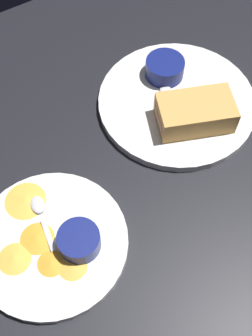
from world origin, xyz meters
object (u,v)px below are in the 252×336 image
at_px(plate_sandwich_main, 177,103).
at_px(spoon_by_dark_ramekin, 166,97).
at_px(ramekin_light_gravy, 79,241).
at_px(sandwich_half_near, 195,113).
at_px(ramekin_dark_sauce, 165,68).
at_px(plate_chips_companion, 51,243).
at_px(spoon_by_gravy_ramekin, 40,212).

relative_size(plate_sandwich_main, spoon_by_dark_ramekin, 3.16).
relative_size(spoon_by_dark_ramekin, ramekin_light_gravy, 1.44).
relative_size(sandwich_half_near, spoon_by_dark_ramekin, 1.62).
distance_m(ramekin_dark_sauce, spoon_by_dark_ramekin, 0.06).
bearing_deg(plate_sandwich_main, spoon_by_dark_ramekin, -44.14).
bearing_deg(ramekin_dark_sauce, plate_sandwich_main, 77.51).
bearing_deg(plate_chips_companion, spoon_by_dark_ramekin, -155.72).
xyz_separation_m(plate_sandwich_main, spoon_by_dark_ramekin, (0.02, -0.02, 0.01)).
bearing_deg(spoon_by_dark_ramekin, plate_chips_companion, 24.28).
bearing_deg(spoon_by_dark_ramekin, ramekin_light_gravy, 31.82).
xyz_separation_m(ramekin_dark_sauce, spoon_by_dark_ramekin, (0.03, 0.05, -0.01)).
height_order(ramekin_dark_sauce, spoon_by_gravy_ramekin, ramekin_dark_sauce).
xyz_separation_m(ramekin_light_gravy, spoon_by_gravy_ramekin, (0.03, -0.08, -0.01)).
distance_m(ramekin_light_gravy, spoon_by_gravy_ramekin, 0.09).
distance_m(ramekin_dark_sauce, spoon_by_gravy_ramekin, 0.36).
xyz_separation_m(ramekin_dark_sauce, spoon_by_gravy_ramekin, (0.33, 0.14, -0.01)).
bearing_deg(ramekin_light_gravy, sandwich_half_near, -160.95).
bearing_deg(spoon_by_dark_ramekin, ramekin_dark_sauce, -121.32).
relative_size(plate_sandwich_main, ramekin_light_gravy, 4.55).
bearing_deg(ramekin_dark_sauce, spoon_by_dark_ramekin, 58.68).
bearing_deg(plate_sandwich_main, plate_chips_companion, 20.93).
relative_size(plate_sandwich_main, ramekin_dark_sauce, 3.98).
relative_size(sandwich_half_near, plate_chips_companion, 0.63).
distance_m(spoon_by_dark_ramekin, spoon_by_gravy_ramekin, 0.31).
bearing_deg(ramekin_light_gravy, plate_sandwich_main, -151.90).
distance_m(ramekin_dark_sauce, ramekin_light_gravy, 0.37).
xyz_separation_m(plate_sandwich_main, spoon_by_gravy_ramekin, (0.31, 0.07, 0.01)).
xyz_separation_m(sandwich_half_near, spoon_by_gravy_ramekin, (0.31, 0.02, -0.02)).
bearing_deg(sandwich_half_near, ramekin_light_gravy, 19.05).
height_order(plate_chips_companion, ramekin_light_gravy, ramekin_light_gravy).
bearing_deg(ramekin_dark_sauce, plate_chips_companion, 29.10).
height_order(ramekin_dark_sauce, ramekin_light_gravy, ramekin_dark_sauce).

